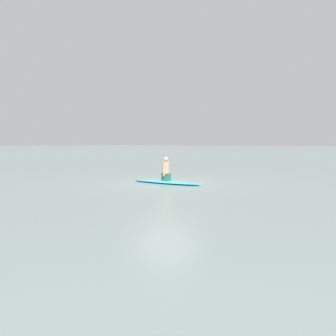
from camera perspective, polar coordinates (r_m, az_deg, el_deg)
name	(u,v)px	position (r m, az deg, el deg)	size (l,w,h in m)	color
ground_plane	(165,184)	(12.54, -0.45, -2.72)	(400.00, 400.00, 0.00)	slate
surfboard	(166,182)	(12.64, -0.34, -2.42)	(2.96, 0.69, 0.11)	#339EC6
person_paddler	(166,170)	(12.59, -0.35, -0.31)	(0.40, 0.30, 0.91)	#26664C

